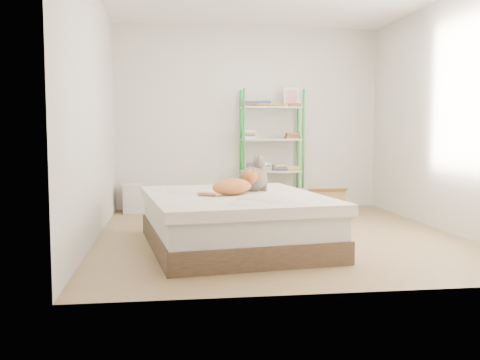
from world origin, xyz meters
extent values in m
cube|color=#99825C|center=(0.00, 0.00, 0.00)|extent=(3.80, 4.20, 0.01)
cube|color=silver|center=(0.00, 2.10, 1.30)|extent=(3.80, 0.01, 2.60)
cube|color=silver|center=(0.00, -2.10, 1.30)|extent=(3.80, 0.01, 2.60)
cube|color=silver|center=(-1.90, 0.00, 1.30)|extent=(0.01, 4.20, 2.60)
cube|color=silver|center=(1.90, 0.00, 1.30)|extent=(0.01, 4.20, 2.60)
cube|color=brown|center=(-0.53, -0.51, 0.10)|extent=(1.82, 2.16, 0.20)
cube|color=silver|center=(-0.53, -0.51, 0.30)|extent=(1.77, 2.09, 0.22)
cube|color=white|center=(-0.53, -0.51, 0.46)|extent=(1.86, 2.20, 0.10)
cylinder|color=green|center=(-0.12, 1.72, 0.85)|extent=(0.04, 0.04, 1.70)
cylinder|color=green|center=(-0.12, 2.04, 0.85)|extent=(0.04, 0.04, 1.70)
cylinder|color=green|center=(0.72, 1.72, 0.85)|extent=(0.04, 0.04, 1.70)
cylinder|color=green|center=(0.72, 2.04, 0.85)|extent=(0.04, 0.04, 1.70)
cube|color=silver|center=(0.30, 1.88, 0.10)|extent=(0.86, 0.34, 0.02)
cube|color=silver|center=(0.30, 1.88, 0.55)|extent=(0.86, 0.34, 0.02)
cube|color=silver|center=(0.30, 1.88, 1.00)|extent=(0.86, 0.34, 0.02)
cube|color=silver|center=(0.30, 1.88, 1.45)|extent=(0.86, 0.34, 0.02)
cube|color=#C94921|center=(0.00, 1.88, 0.16)|extent=(0.20, 0.16, 0.09)
cube|color=#C94921|center=(0.60, 1.88, 0.16)|extent=(0.20, 0.16, 0.09)
cube|color=#C94921|center=(0.00, 1.88, 0.61)|extent=(0.20, 0.16, 0.09)
cube|color=#C94921|center=(0.20, 1.88, 0.61)|extent=(0.20, 0.16, 0.09)
cube|color=#C94921|center=(0.40, 1.88, 0.61)|extent=(0.20, 0.16, 0.09)
cube|color=#C94921|center=(0.60, 1.88, 0.61)|extent=(0.20, 0.16, 0.09)
cube|color=#C94921|center=(0.00, 1.88, 1.06)|extent=(0.20, 0.16, 0.09)
cube|color=#C94921|center=(0.60, 1.88, 1.06)|extent=(0.20, 0.16, 0.09)
cube|color=#C94921|center=(0.00, 1.88, 1.51)|extent=(0.20, 0.16, 0.09)
cube|color=#C94921|center=(0.20, 1.88, 1.51)|extent=(0.20, 0.16, 0.09)
cube|color=#C94921|center=(0.40, 1.88, 1.51)|extent=(0.20, 0.16, 0.09)
cube|color=#C94921|center=(0.60, 1.88, 1.51)|extent=(0.20, 0.16, 0.09)
cube|color=white|center=(0.59, 1.93, 1.60)|extent=(0.22, 0.08, 0.28)
cube|color=#EE2542|center=(0.59, 1.92, 1.60)|extent=(0.17, 0.05, 0.22)
cube|color=#906747|center=(0.79, 1.09, 0.18)|extent=(0.55, 0.46, 0.36)
cube|color=#5E3082|center=(0.78, 0.88, 0.17)|extent=(0.31, 0.04, 0.08)
cube|color=#906747|center=(0.79, 0.89, 0.36)|extent=(0.53, 0.20, 0.11)
cube|color=silver|center=(-1.62, 1.84, 0.18)|extent=(0.34, 0.30, 0.37)
cube|color=silver|center=(-1.62, 1.84, 0.38)|extent=(0.37, 0.34, 0.03)
camera|label=1|loc=(-1.15, -5.58, 1.11)|focal=40.00mm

